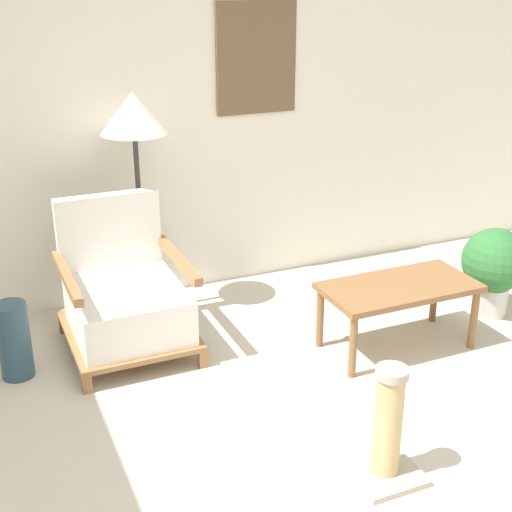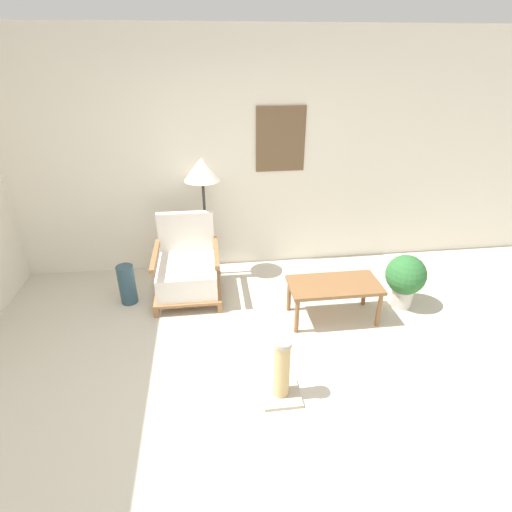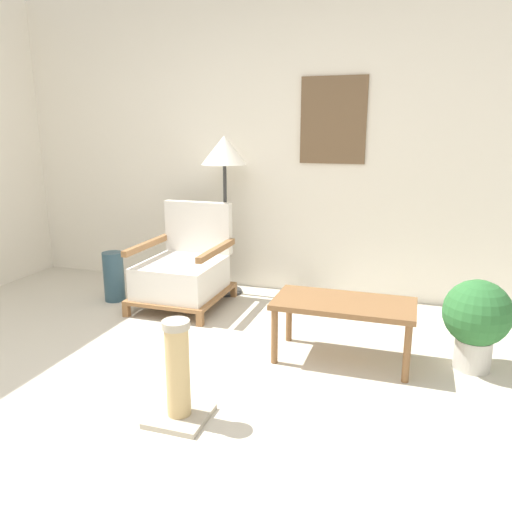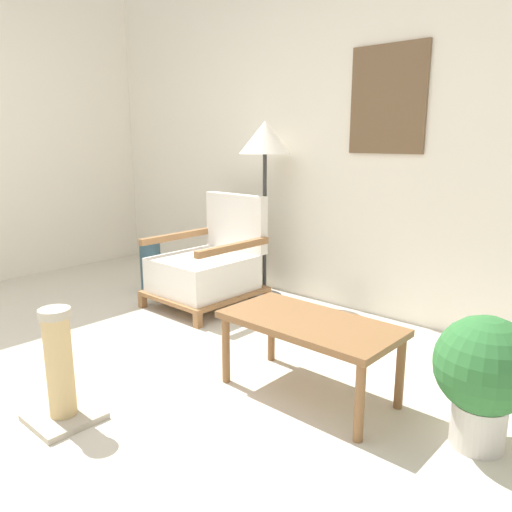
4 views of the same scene
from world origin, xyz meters
TOP-DOWN VIEW (x-y plane):
  - ground_plane at (0.00, 0.00)m, footprint 14.00×14.00m
  - wall_back at (0.00, 2.51)m, footprint 8.00×0.09m
  - armchair at (-0.48, 1.81)m, footprint 0.70×0.79m
  - floor_lamp at (-0.26, 2.23)m, footprint 0.40×0.40m
  - coffee_table at (0.97, 1.16)m, footprint 0.90×0.46m
  - vase at (-1.13, 1.72)m, footprint 0.18×0.18m
  - potted_plant at (1.77, 1.29)m, footprint 0.41×0.41m
  - scratching_post at (0.27, 0.20)m, footprint 0.30×0.30m

SIDE VIEW (x-z plane):
  - ground_plane at x=0.00m, z-range 0.00..0.00m
  - vase at x=-1.13m, z-range 0.00..0.44m
  - scratching_post at x=0.27m, z-range -0.05..0.50m
  - armchair at x=-0.48m, z-range -0.12..0.73m
  - potted_plant at x=1.77m, z-range 0.05..0.63m
  - coffee_table at x=0.97m, z-range 0.15..0.56m
  - floor_lamp at x=-0.26m, z-range 0.51..1.94m
  - wall_back at x=0.00m, z-range 0.00..2.70m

